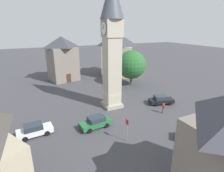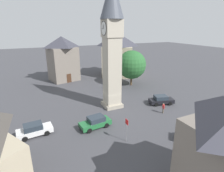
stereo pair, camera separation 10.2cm
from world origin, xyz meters
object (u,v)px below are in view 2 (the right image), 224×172
at_px(car_red_corner, 197,136).
at_px(clock_tower, 112,35).
at_px(car_white_side, 95,122).
at_px(building_terrace_right, 117,54).
at_px(road_sign, 127,127).
at_px(building_hall_far, 63,58).
at_px(car_blue_kerb, 34,130).
at_px(tree, 132,65).
at_px(car_silver_kerb, 161,100).
at_px(pedestrian, 163,107).

bearing_deg(car_red_corner, clock_tower, 19.78).
xyz_separation_m(car_red_corner, car_white_side, (7.89, 9.48, 0.00)).
bearing_deg(car_red_corner, building_terrace_right, -9.45).
bearing_deg(road_sign, car_red_corner, -115.90).
distance_m(building_terrace_right, building_hall_far, 14.12).
relative_size(car_blue_kerb, car_red_corner, 1.01).
bearing_deg(building_hall_far, car_white_side, 178.65).
bearing_deg(car_blue_kerb, tree, -59.44).
height_order(car_silver_kerb, road_sign, road_sign).
relative_size(clock_tower, car_red_corner, 4.70).
bearing_deg(building_terrace_right, road_sign, 155.65).
height_order(building_terrace_right, road_sign, building_terrace_right).
bearing_deg(pedestrian, building_hall_far, 22.42).
xyz_separation_m(car_red_corner, road_sign, (3.53, 7.26, 1.14)).
bearing_deg(road_sign, building_hall_far, 3.26).
xyz_separation_m(car_white_side, building_hall_far, (24.41, -0.57, 4.61)).
bearing_deg(building_terrace_right, pedestrian, 170.82).
bearing_deg(pedestrian, car_blue_kerb, 84.18).
bearing_deg(car_blue_kerb, car_red_corner, -118.88).
bearing_deg(tree, car_blue_kerb, 120.56).
distance_m(car_blue_kerb, road_sign, 11.24).
distance_m(car_white_side, pedestrian, 10.84).
xyz_separation_m(car_white_side, tree, (13.73, -13.51, 3.93)).
xyz_separation_m(building_terrace_right, building_hall_far, (1.34, 14.05, -0.37)).
bearing_deg(car_silver_kerb, building_terrace_right, -5.07).
xyz_separation_m(pedestrian, tree, (14.18, -2.68, 3.68)).
relative_size(car_silver_kerb, pedestrian, 2.62).
xyz_separation_m(car_red_corner, building_hall_far, (32.29, 8.90, 4.61)).
relative_size(car_blue_kerb, building_terrace_right, 0.38).
relative_size(clock_tower, car_white_side, 4.59).
bearing_deg(tree, pedestrian, 169.29).
height_order(car_blue_kerb, car_white_side, same).
bearing_deg(building_terrace_right, car_white_side, 147.62).
xyz_separation_m(car_blue_kerb, building_hall_far, (23.00, -7.94, 4.61)).
bearing_deg(car_white_side, road_sign, -153.10).
bearing_deg(road_sign, car_blue_kerb, 58.96).
xyz_separation_m(car_red_corner, pedestrian, (7.44, -1.35, 0.25)).
distance_m(clock_tower, tree, 14.01).
height_order(tree, road_sign, tree).
relative_size(car_silver_kerb, car_white_side, 1.03).
distance_m(pedestrian, road_sign, 9.50).
bearing_deg(car_silver_kerb, road_sign, 122.66).
bearing_deg(building_terrace_right, car_red_corner, 170.55).
xyz_separation_m(car_blue_kerb, building_terrace_right, (21.66, -21.99, 4.97)).
bearing_deg(pedestrian, road_sign, 114.41).
bearing_deg(pedestrian, building_terrace_right, -9.18).
bearing_deg(car_silver_kerb, tree, -3.61).
xyz_separation_m(car_silver_kerb, building_terrace_right, (20.64, -1.83, 4.97)).
height_order(car_blue_kerb, road_sign, road_sign).
xyz_separation_m(pedestrian, building_terrace_right, (23.52, -3.80, 4.73)).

